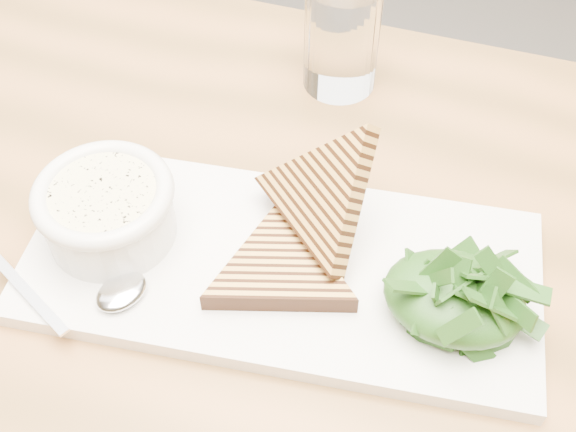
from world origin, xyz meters
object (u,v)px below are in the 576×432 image
(table_top, at_px, (382,349))
(glass_near, at_px, (342,37))
(soup_bowl, at_px, (109,216))
(platter, at_px, (281,267))

(table_top, relative_size, glass_near, 10.38)
(table_top, height_order, soup_bowl, soup_bowl)
(table_top, bearing_deg, glass_near, 111.41)
(soup_bowl, bearing_deg, glass_near, 64.33)
(platter, relative_size, soup_bowl, 3.94)
(table_top, distance_m, platter, 0.10)
(soup_bowl, bearing_deg, table_top, -5.11)
(table_top, bearing_deg, platter, 160.40)
(table_top, distance_m, glass_near, 0.31)
(platter, distance_m, glass_near, 0.25)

